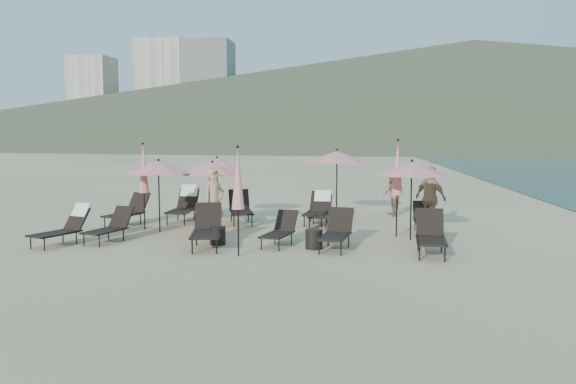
# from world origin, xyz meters

# --- Properties ---
(ground) EXTENTS (800.00, 800.00, 0.00)m
(ground) POSITION_xyz_m (0.00, 0.00, 0.00)
(ground) COLOR #D6BA8C
(ground) RESTS_ON ground
(volcanic_headland) EXTENTS (690.00, 690.00, 55.00)m
(volcanic_headland) POSITION_xyz_m (71.37, 302.62, 26.49)
(volcanic_headland) COLOR brown
(volcanic_headland) RESTS_ON ground
(hotel_skyline) EXTENTS (109.00, 82.00, 55.00)m
(hotel_skyline) POSITION_xyz_m (-93.62, 271.21, 24.18)
(hotel_skyline) COLOR beige
(hotel_skyline) RESTS_ON ground
(lounger_0) EXTENTS (1.08, 1.71, 1.01)m
(lounger_0) POSITION_xyz_m (-5.34, 0.09, 0.48)
(lounger_0) COLOR black
(lounger_0) RESTS_ON ground
(lounger_1) EXTENTS (0.92, 1.63, 0.88)m
(lounger_1) POSITION_xyz_m (-4.36, 0.60, 0.41)
(lounger_1) COLOR black
(lounger_1) RESTS_ON ground
(lounger_2) EXTENTS (1.05, 1.92, 1.04)m
(lounger_2) POSITION_xyz_m (-1.63, 0.21, 0.49)
(lounger_2) COLOR black
(lounger_2) RESTS_ON ground
(lounger_3) EXTENTS (0.85, 1.55, 0.84)m
(lounger_3) POSITION_xyz_m (0.15, 0.69, 0.39)
(lounger_3) COLOR black
(lounger_3) RESTS_ON ground
(lounger_4) EXTENTS (0.86, 1.73, 0.95)m
(lounger_4) POSITION_xyz_m (1.59, 0.44, 0.44)
(lounger_4) COLOR black
(lounger_4) RESTS_ON ground
(lounger_5) EXTENTS (0.78, 1.78, 1.00)m
(lounger_5) POSITION_xyz_m (3.81, 0.11, 0.47)
(lounger_5) COLOR black
(lounger_5) RESTS_ON ground
(lounger_6) EXTENTS (1.03, 1.80, 0.97)m
(lounger_6) POSITION_xyz_m (-5.07, 3.40, 0.46)
(lounger_6) COLOR black
(lounger_6) RESTS_ON ground
(lounger_7) EXTENTS (0.72, 1.86, 1.15)m
(lounger_7) POSITION_xyz_m (-3.62, 4.53, 0.55)
(lounger_7) COLOR black
(lounger_7) RESTS_ON ground
(lounger_8) EXTENTS (1.18, 1.90, 1.02)m
(lounger_8) POSITION_xyz_m (-1.70, 4.40, 0.48)
(lounger_8) COLOR black
(lounger_8) RESTS_ON ground
(lounger_9) EXTENTS (0.66, 1.69, 1.04)m
(lounger_9) POSITION_xyz_m (0.91, 4.26, 0.50)
(lounger_9) COLOR black
(lounger_9) RESTS_ON ground
(lounger_10) EXTENTS (0.81, 1.77, 0.99)m
(lounger_10) POSITION_xyz_m (0.79, 4.53, 0.46)
(lounger_10) COLOR black
(lounger_10) RESTS_ON ground
(lounger_11) EXTENTS (0.57, 1.47, 0.84)m
(lounger_11) POSITION_xyz_m (3.99, 3.37, 0.39)
(lounger_11) COLOR black
(lounger_11) RESTS_ON ground
(umbrella_open_0) EXTENTS (1.98, 1.98, 2.13)m
(umbrella_open_0) POSITION_xyz_m (-3.62, 2.26, 1.89)
(umbrella_open_0) COLOR black
(umbrella_open_0) RESTS_ON ground
(umbrella_open_1) EXTENTS (1.92, 1.92, 2.07)m
(umbrella_open_1) POSITION_xyz_m (-2.19, 2.85, 1.83)
(umbrella_open_1) COLOR black
(umbrella_open_1) RESTS_ON ground
(umbrella_open_2) EXTENTS (2.01, 2.01, 2.16)m
(umbrella_open_2) POSITION_xyz_m (3.50, 1.92, 1.91)
(umbrella_open_2) COLOR black
(umbrella_open_2) RESTS_ON ground
(umbrella_open_3) EXTENTS (1.98, 1.98, 2.14)m
(umbrella_open_3) POSITION_xyz_m (-2.56, 4.77, 1.89)
(umbrella_open_3) COLOR black
(umbrella_open_3) RESTS_ON ground
(umbrella_open_4) EXTENTS (2.20, 2.20, 2.37)m
(umbrella_open_4) POSITION_xyz_m (1.32, 6.06, 2.09)
(umbrella_open_4) COLOR black
(umbrella_open_4) RESTS_ON ground
(umbrella_closed_0) EXTENTS (0.30, 0.30, 2.56)m
(umbrella_closed_0) POSITION_xyz_m (-0.61, -0.73, 1.78)
(umbrella_closed_0) COLOR black
(umbrella_closed_0) RESTS_ON ground
(umbrella_closed_1) EXTENTS (0.32, 0.32, 2.71)m
(umbrella_closed_1) POSITION_xyz_m (3.15, 2.41, 1.88)
(umbrella_closed_1) COLOR black
(umbrella_closed_1) RESTS_ON ground
(umbrella_closed_2) EXTENTS (0.30, 0.30, 2.60)m
(umbrella_closed_2) POSITION_xyz_m (-4.21, 2.60, 1.81)
(umbrella_closed_2) COLOR black
(umbrella_closed_2) RESTS_ON ground
(side_table_0) EXTENTS (0.40, 0.40, 0.46)m
(side_table_0) POSITION_xyz_m (-1.45, 0.60, 0.23)
(side_table_0) COLOR black
(side_table_0) RESTS_ON ground
(side_table_1) EXTENTS (0.42, 0.42, 0.48)m
(side_table_1) POSITION_xyz_m (1.04, 0.37, 0.24)
(side_table_1) COLOR black
(side_table_1) RESTS_ON ground
(beachgoer_a) EXTENTS (0.77, 0.83, 1.90)m
(beachgoer_a) POSITION_xyz_m (-1.81, 1.60, 0.95)
(beachgoer_a) COLOR tan
(beachgoer_a) RESTS_ON ground
(beachgoer_b) EXTENTS (0.76, 0.89, 1.59)m
(beachgoer_b) POSITION_xyz_m (3.23, 6.66, 0.80)
(beachgoer_b) COLOR #91624B
(beachgoer_b) RESTS_ON ground
(beachgoer_c) EXTENTS (1.09, 1.14, 1.90)m
(beachgoer_c) POSITION_xyz_m (4.22, 3.75, 0.95)
(beachgoer_c) COLOR tan
(beachgoer_c) RESTS_ON ground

